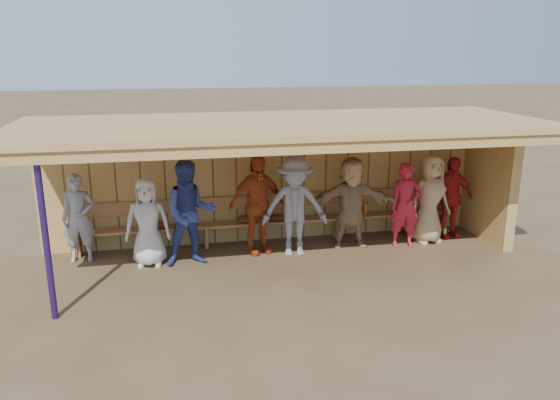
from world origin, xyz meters
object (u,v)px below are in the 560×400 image
at_px(player_c, 190,213).
at_px(player_f, 351,202).
at_px(player_g, 406,205).
at_px(player_extra, 450,197).
at_px(player_a, 79,218).
at_px(player_b, 148,222).
at_px(bench, 272,216).
at_px(player_d, 257,205).
at_px(player_e, 295,206).
at_px(player_h, 430,199).

relative_size(player_c, player_f, 1.07).
bearing_deg(player_g, player_extra, 23.38).
xyz_separation_m(player_a, player_b, (1.19, -0.46, -0.01)).
xyz_separation_m(player_f, bench, (-1.42, 0.55, -0.34)).
relative_size(player_extra, bench, 0.22).
height_order(player_a, bench, player_a).
bearing_deg(bench, player_a, -175.04).
bearing_deg(player_b, player_g, 4.25).
relative_size(player_c, player_d, 1.01).
xyz_separation_m(player_f, player_extra, (2.10, 0.11, -0.05)).
relative_size(player_b, player_e, 0.85).
bearing_deg(player_c, bench, 22.67).
relative_size(player_f, player_h, 1.00).
height_order(player_b, player_extra, player_extra).
bearing_deg(player_g, bench, 168.74).
height_order(player_a, player_b, player_a).
xyz_separation_m(player_f, player_h, (1.55, -0.10, 0.00)).
xyz_separation_m(player_a, player_c, (1.92, -0.55, 0.14)).
bearing_deg(player_c, player_extra, -0.89).
bearing_deg(player_g, player_f, 173.86).
distance_m(player_h, bench, 3.06).
height_order(player_h, bench, player_h).
relative_size(player_e, bench, 0.24).
bearing_deg(player_h, player_d, 168.57).
height_order(player_e, player_g, player_e).
bearing_deg(player_b, player_c, -2.99).
relative_size(player_d, player_e, 1.01).
relative_size(player_h, player_extra, 1.06).
distance_m(player_e, player_g, 2.15).
height_order(player_a, player_c, player_c).
xyz_separation_m(player_c, player_extra, (5.12, 0.41, -0.11)).
bearing_deg(player_e, player_g, 8.14).
bearing_deg(player_d, player_a, 159.34).
height_order(player_b, player_e, player_e).
relative_size(player_b, player_d, 0.85).
bearing_deg(player_d, player_f, -16.93).
bearing_deg(player_e, player_c, -168.36).
relative_size(player_b, player_g, 0.96).
bearing_deg(player_c, player_g, -4.35).
xyz_separation_m(player_b, player_h, (5.30, 0.12, 0.09)).
height_order(player_a, player_g, player_g).
relative_size(player_b, bench, 0.21).
xyz_separation_m(player_c, player_g, (4.02, 0.08, -0.12)).
bearing_deg(player_h, player_e, 172.83).
xyz_separation_m(player_e, player_h, (2.70, 0.11, -0.05)).
bearing_deg(bench, player_e, -70.22).
bearing_deg(player_extra, player_f, 179.23).
distance_m(player_b, player_f, 3.76).
bearing_deg(player_e, player_b, -171.27).
bearing_deg(player_c, player_d, 9.26).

